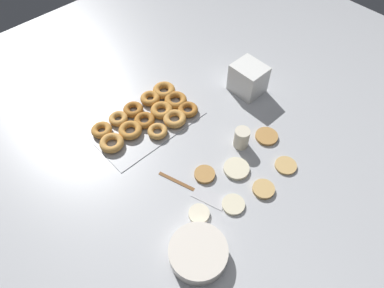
{
  "coord_description": "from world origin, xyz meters",
  "views": [
    {
      "loc": [
        0.64,
        0.51,
        1.19
      ],
      "look_at": [
        0.05,
        -0.13,
        0.04
      ],
      "focal_mm": 32.0,
      "sensor_mm": 36.0,
      "label": 1
    }
  ],
  "objects_px": {
    "batter_bowl": "(198,253)",
    "container_stack": "(248,79)",
    "paper_cup": "(242,138)",
    "pancake_4": "(199,214)",
    "donut_tray": "(148,116)",
    "spatula": "(202,193)",
    "pancake_0": "(286,166)",
    "pancake_6": "(205,174)",
    "pancake_2": "(233,204)",
    "pancake_5": "(263,189)",
    "pancake_3": "(267,136)",
    "pancake_1": "(236,169)"
  },
  "relations": [
    {
      "from": "batter_bowl",
      "to": "container_stack",
      "type": "height_order",
      "value": "container_stack"
    },
    {
      "from": "paper_cup",
      "to": "pancake_4",
      "type": "bearing_deg",
      "value": 17.98
    },
    {
      "from": "donut_tray",
      "to": "spatula",
      "type": "height_order",
      "value": "donut_tray"
    },
    {
      "from": "pancake_0",
      "to": "pancake_6",
      "type": "height_order",
      "value": "pancake_6"
    },
    {
      "from": "pancake_2",
      "to": "batter_bowl",
      "type": "height_order",
      "value": "batter_bowl"
    },
    {
      "from": "pancake_5",
      "to": "container_stack",
      "type": "distance_m",
      "value": 0.57
    },
    {
      "from": "pancake_6",
      "to": "paper_cup",
      "type": "height_order",
      "value": "paper_cup"
    },
    {
      "from": "pancake_3",
      "to": "paper_cup",
      "type": "distance_m",
      "value": 0.13
    },
    {
      "from": "pancake_2",
      "to": "pancake_6",
      "type": "relative_size",
      "value": 1.04
    },
    {
      "from": "pancake_5",
      "to": "pancake_6",
      "type": "distance_m",
      "value": 0.24
    },
    {
      "from": "spatula",
      "to": "donut_tray",
      "type": "bearing_deg",
      "value": 150.43
    },
    {
      "from": "pancake_1",
      "to": "container_stack",
      "type": "bearing_deg",
      "value": -143.45
    },
    {
      "from": "pancake_0",
      "to": "pancake_4",
      "type": "height_order",
      "value": "pancake_4"
    },
    {
      "from": "pancake_6",
      "to": "donut_tray",
      "type": "bearing_deg",
      "value": -93.7
    },
    {
      "from": "pancake_0",
      "to": "paper_cup",
      "type": "bearing_deg",
      "value": -75.4
    },
    {
      "from": "pancake_6",
      "to": "paper_cup",
      "type": "bearing_deg",
      "value": -178.53
    },
    {
      "from": "pancake_6",
      "to": "paper_cup",
      "type": "relative_size",
      "value": 0.92
    },
    {
      "from": "pancake_5",
      "to": "pancake_3",
      "type": "bearing_deg",
      "value": -143.12
    },
    {
      "from": "donut_tray",
      "to": "paper_cup",
      "type": "distance_m",
      "value": 0.44
    },
    {
      "from": "donut_tray",
      "to": "pancake_4",
      "type": "bearing_deg",
      "value": 72.2
    },
    {
      "from": "pancake_3",
      "to": "batter_bowl",
      "type": "bearing_deg",
      "value": 16.7
    },
    {
      "from": "pancake_0",
      "to": "pancake_1",
      "type": "xyz_separation_m",
      "value": [
        0.16,
        -0.13,
        0.0
      ]
    },
    {
      "from": "pancake_5",
      "to": "batter_bowl",
      "type": "height_order",
      "value": "batter_bowl"
    },
    {
      "from": "pancake_2",
      "to": "batter_bowl",
      "type": "bearing_deg",
      "value": 11.87
    },
    {
      "from": "pancake_2",
      "to": "paper_cup",
      "type": "relative_size",
      "value": 0.96
    },
    {
      "from": "donut_tray",
      "to": "spatula",
      "type": "xyz_separation_m",
      "value": [
        0.09,
        0.45,
        -0.02
      ]
    },
    {
      "from": "pancake_6",
      "to": "donut_tray",
      "type": "height_order",
      "value": "donut_tray"
    },
    {
      "from": "pancake_0",
      "to": "batter_bowl",
      "type": "xyz_separation_m",
      "value": [
        0.52,
        0.02,
        0.02
      ]
    },
    {
      "from": "donut_tray",
      "to": "batter_bowl",
      "type": "bearing_deg",
      "value": 66.17
    },
    {
      "from": "pancake_1",
      "to": "pancake_6",
      "type": "relative_size",
      "value": 1.25
    },
    {
      "from": "pancake_2",
      "to": "pancake_5",
      "type": "distance_m",
      "value": 0.14
    },
    {
      "from": "pancake_1",
      "to": "spatula",
      "type": "distance_m",
      "value": 0.18
    },
    {
      "from": "paper_cup",
      "to": "donut_tray",
      "type": "bearing_deg",
      "value": -63.03
    },
    {
      "from": "pancake_4",
      "to": "paper_cup",
      "type": "bearing_deg",
      "value": -162.02
    },
    {
      "from": "paper_cup",
      "to": "pancake_2",
      "type": "bearing_deg",
      "value": 36.85
    },
    {
      "from": "pancake_2",
      "to": "container_stack",
      "type": "height_order",
      "value": "container_stack"
    },
    {
      "from": "pancake_4",
      "to": "donut_tray",
      "type": "relative_size",
      "value": 0.16
    },
    {
      "from": "paper_cup",
      "to": "spatula",
      "type": "xyz_separation_m",
      "value": [
        0.29,
        0.06,
        -0.04
      ]
    },
    {
      "from": "pancake_0",
      "to": "pancake_2",
      "type": "relative_size",
      "value": 1.02
    },
    {
      "from": "pancake_3",
      "to": "pancake_5",
      "type": "xyz_separation_m",
      "value": [
        0.22,
        0.16,
        0.0
      ]
    },
    {
      "from": "pancake_5",
      "to": "pancake_6",
      "type": "relative_size",
      "value": 1.03
    },
    {
      "from": "batter_bowl",
      "to": "pancake_1",
      "type": "bearing_deg",
      "value": -157.32
    },
    {
      "from": "pancake_1",
      "to": "paper_cup",
      "type": "distance_m",
      "value": 0.14
    },
    {
      "from": "container_stack",
      "to": "spatula",
      "type": "distance_m",
      "value": 0.63
    },
    {
      "from": "pancake_3",
      "to": "batter_bowl",
      "type": "distance_m",
      "value": 0.61
    },
    {
      "from": "pancake_5",
      "to": "paper_cup",
      "type": "distance_m",
      "value": 0.24
    },
    {
      "from": "pancake_2",
      "to": "pancake_6",
      "type": "xyz_separation_m",
      "value": [
        -0.01,
        -0.17,
        0.0
      ]
    },
    {
      "from": "container_stack",
      "to": "spatula",
      "type": "bearing_deg",
      "value": 25.43
    },
    {
      "from": "pancake_2",
      "to": "batter_bowl",
      "type": "xyz_separation_m",
      "value": [
        0.23,
        0.05,
        0.02
      ]
    },
    {
      "from": "pancake_1",
      "to": "pancake_5",
      "type": "relative_size",
      "value": 1.22
    }
  ]
}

